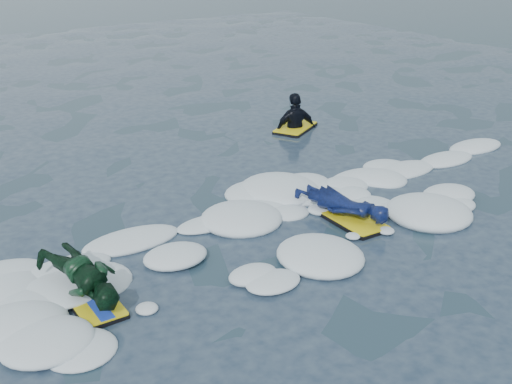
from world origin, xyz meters
The scene contains 5 objects.
ground centered at (0.00, 0.00, 0.00)m, with size 120.00×120.00×0.00m, color #18313A.
foam_band centered at (0.00, 1.03, 0.00)m, with size 12.00×3.10×0.30m, color white, non-canonical shape.
prone_woman_unit centered at (0.86, 0.55, 0.20)m, with size 0.88×1.61×0.39m.
prone_child_unit centered at (-3.06, 0.52, 0.28)m, with size 0.79×1.42×0.54m.
waiting_rider_unit centered at (2.95, 4.48, -0.02)m, with size 1.25×1.06×1.65m.
Camera 1 is at (-5.03, -5.84, 4.01)m, focal length 45.00 mm.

